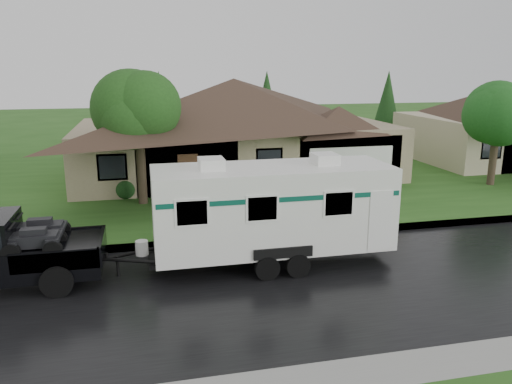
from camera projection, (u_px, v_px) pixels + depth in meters
ground at (252, 263)px, 16.71m from camera, size 140.00×140.00×0.00m
road at (266, 288)px, 14.82m from camera, size 140.00×8.00×0.01m
curb at (239, 239)px, 18.82m from camera, size 140.00×0.50×0.15m
lawn at (200, 172)px, 30.88m from camera, size 140.00×26.00×0.15m
house_main at (239, 116)px, 29.42m from camera, size 19.44×10.80×6.90m
tree_left_green at (138, 112)px, 22.50m from camera, size 3.73×3.73×6.18m
tree_right_green at (498, 113)px, 26.35m from camera, size 3.39×3.39×5.62m
shrub_row at (251, 181)px, 25.78m from camera, size 13.60×1.00×1.00m
travel_trailer at (272, 207)px, 16.27m from camera, size 8.12×2.85×3.64m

